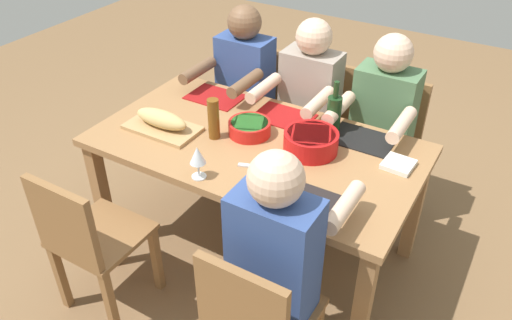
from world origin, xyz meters
name	(u,v)px	position (x,y,z in m)	size (l,w,h in m)	color
ground_plane	(256,246)	(0.00, 0.00, 0.00)	(8.00, 8.00, 0.00)	brown
dining_table	(256,156)	(0.00, 0.00, 0.65)	(1.68, 0.93, 0.74)	#9E7044
chair_far_right	(386,139)	(0.46, 0.78, 0.48)	(0.40, 0.40, 0.85)	olive
diner_far_right	(380,122)	(0.46, 0.60, 0.70)	(0.41, 0.53, 1.20)	#2D2D38
chair_near_right	(255,320)	(0.46, -0.78, 0.48)	(0.40, 0.40, 0.85)	olive
diner_near_right	(279,253)	(0.46, -0.60, 0.70)	(0.41, 0.53, 1.20)	#2D2D38
chair_far_left	(256,103)	(-0.46, 0.78, 0.48)	(0.40, 0.40, 0.85)	olive
diner_far_left	(242,85)	(-0.46, 0.60, 0.70)	(0.41, 0.53, 1.20)	#2D2D38
chair_far_center	(317,120)	(0.00, 0.78, 0.48)	(0.40, 0.40, 0.85)	olive
diner_far_center	(307,102)	(0.00, 0.60, 0.70)	(0.41, 0.53, 1.20)	#2D2D38
chair_near_left	(88,238)	(-0.46, -0.78, 0.48)	(0.40, 0.40, 0.85)	olive
serving_bowl_pasta	(311,141)	(0.27, 0.07, 0.80)	(0.27, 0.27, 0.10)	red
serving_bowl_greens	(250,127)	(-0.07, 0.05, 0.78)	(0.22, 0.22, 0.07)	red
cutting_board	(163,128)	(-0.50, -0.15, 0.75)	(0.40, 0.22, 0.02)	tan
bread_loaf	(161,119)	(-0.50, -0.15, 0.81)	(0.32, 0.11, 0.09)	tan
wine_bottle	(334,113)	(0.29, 0.30, 0.85)	(0.08, 0.08, 0.29)	#193819
beer_bottle	(214,119)	(-0.21, -0.07, 0.85)	(0.06, 0.06, 0.22)	brown
wine_glass	(198,156)	(-0.08, -0.39, 0.86)	(0.08, 0.08, 0.17)	silver
placemat_far_right	(362,139)	(0.46, 0.30, 0.74)	(0.32, 0.23, 0.01)	black
placemat_near_right	(312,203)	(0.46, -0.30, 0.74)	(0.32, 0.23, 0.01)	black
placemat_far_left	(215,97)	(-0.46, 0.30, 0.74)	(0.32, 0.23, 0.01)	maroon
placemat_far_center	(284,117)	(0.00, 0.30, 0.74)	(0.32, 0.23, 0.01)	maroon
carving_knife	(262,167)	(0.14, -0.18, 0.74)	(0.23, 0.02, 0.01)	silver
napkin_stack	(398,164)	(0.70, 0.16, 0.75)	(0.14, 0.14, 0.02)	white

